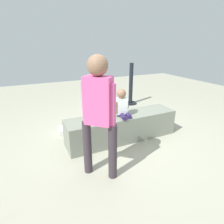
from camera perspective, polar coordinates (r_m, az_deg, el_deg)
ground_plane at (r=3.57m, az=2.99°, el=-8.07°), size 12.00×12.00×0.00m
concrete_ledge at (r=3.47m, az=3.06°, el=-4.60°), size 2.05×0.50×0.48m
child_seated at (r=3.26m, az=3.04°, el=2.30°), size 0.28×0.34×0.48m
adult_standing at (r=2.26m, az=-4.06°, el=1.07°), size 0.37×0.36×1.59m
cake_plate at (r=3.30m, az=-1.30°, el=-0.98°), size 0.22×0.22×0.07m
gift_bag at (r=4.23m, az=4.70°, el=-1.15°), size 0.18×0.11×0.34m
railing_post at (r=5.45m, az=5.71°, el=7.01°), size 0.36×0.36×1.17m
water_bottle_near_gift at (r=4.40m, az=-2.25°, el=-1.02°), size 0.07×0.07×0.21m
water_bottle_far_side at (r=4.72m, az=-1.45°, el=0.62°), size 0.07×0.07×0.23m
party_cup_red at (r=4.38m, az=8.21°, el=-1.97°), size 0.07×0.07×0.10m
cake_box_white at (r=3.89m, az=-13.42°, el=-5.29°), size 0.35×0.34×0.11m
handbag_black_leather at (r=4.63m, az=2.92°, el=0.67°), size 0.33×0.11×0.38m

